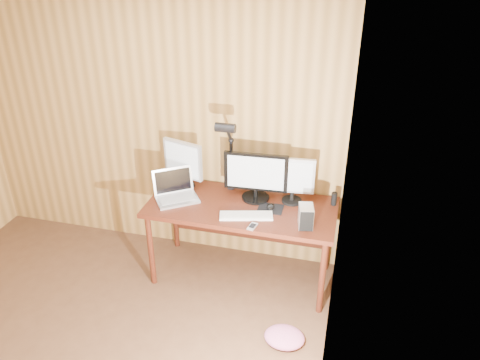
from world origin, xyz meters
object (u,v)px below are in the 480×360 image
at_px(laptop, 175,191).
at_px(desk_lamp, 228,146).
at_px(mouse, 271,206).
at_px(keyboard, 246,216).
at_px(monitor_right, 293,179).
at_px(phone, 252,226).
at_px(speaker, 334,199).
at_px(desk, 243,213).
at_px(hard_drive, 306,216).
at_px(monitor_center, 256,176).
at_px(monitor_left, 183,163).

height_order(laptop, desk_lamp, desk_lamp).
bearing_deg(mouse, keyboard, -148.56).
height_order(monitor_right, keyboard, monitor_right).
distance_m(keyboard, phone, 0.16).
xyz_separation_m(speaker, desk_lamp, (-0.92, -0.02, 0.39)).
relative_size(desk, mouse, 15.08).
bearing_deg(mouse, phone, -119.52).
height_order(desk, laptop, laptop).
bearing_deg(phone, mouse, 85.91).
bearing_deg(monitor_right, hard_drive, -70.37).
height_order(keyboard, hard_drive, hard_drive).
relative_size(keyboard, speaker, 3.89).
relative_size(desk, monitor_center, 2.92).
bearing_deg(monitor_right, monitor_center, 179.05).
xyz_separation_m(monitor_right, keyboard, (-0.32, -0.33, -0.21)).
bearing_deg(speaker, desk, -169.97).
bearing_deg(desk_lamp, phone, -66.63).
distance_m(laptop, keyboard, 0.69).
height_order(desk, mouse, mouse).
distance_m(desk, phone, 0.43).
height_order(monitor_left, desk_lamp, desk_lamp).
xyz_separation_m(phone, speaker, (0.59, 0.50, 0.05)).
bearing_deg(phone, monitor_right, 74.24).
distance_m(laptop, speaker, 1.36).
xyz_separation_m(monitor_center, speaker, (0.67, 0.06, -0.16)).
distance_m(monitor_left, keyboard, 0.79).
height_order(keyboard, speaker, speaker).
distance_m(monitor_right, phone, 0.56).
distance_m(monitor_center, mouse, 0.29).
xyz_separation_m(monitor_left, desk_lamp, (0.42, -0.01, 0.21)).
bearing_deg(desk_lamp, monitor_center, -19.79).
xyz_separation_m(desk, phone, (0.16, -0.37, 0.13)).
height_order(monitor_right, hard_drive, monitor_right).
bearing_deg(keyboard, monitor_left, 137.26).
height_order(desk, monitor_left, monitor_left).
height_order(monitor_center, hard_drive, monitor_center).
distance_m(laptop, mouse, 0.84).
height_order(laptop, speaker, laptop).
bearing_deg(monitor_left, desk_lamp, 14.62).
xyz_separation_m(laptop, phone, (0.75, -0.29, -0.06)).
height_order(monitor_center, keyboard, monitor_center).
xyz_separation_m(mouse, desk_lamp, (-0.41, 0.17, 0.43)).
bearing_deg(laptop, monitor_center, -22.55).
xyz_separation_m(keyboard, phone, (0.08, -0.14, -0.00)).
bearing_deg(keyboard, desk_lamp, 110.82).
distance_m(desk, monitor_left, 0.70).
relative_size(monitor_left, laptop, 1.00).
bearing_deg(laptop, speaker, -26.27).
xyz_separation_m(monitor_center, phone, (0.08, -0.44, -0.22)).
bearing_deg(laptop, monitor_left, 53.59).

